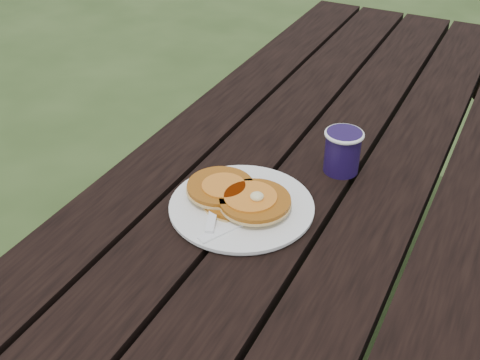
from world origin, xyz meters
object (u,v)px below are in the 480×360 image
at_px(pancake_stack, 238,196).
at_px(coffee_cup, 343,149).
at_px(plate, 242,207).
at_px(picnic_table, 324,270).

bearing_deg(pancake_stack, coffee_cup, 57.68).
height_order(plate, coffee_cup, coffee_cup).
distance_m(picnic_table, pancake_stack, 0.52).
distance_m(picnic_table, coffee_cup, 0.45).
xyz_separation_m(pancake_stack, coffee_cup, (0.13, 0.20, 0.03)).
bearing_deg(plate, picnic_table, 76.61).
distance_m(pancake_stack, coffee_cup, 0.24).
relative_size(plate, coffee_cup, 2.93).
bearing_deg(plate, pancake_stack, 154.16).
bearing_deg(coffee_cup, picnic_table, 112.17).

